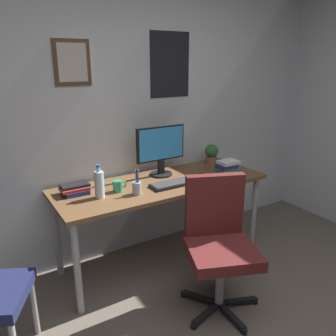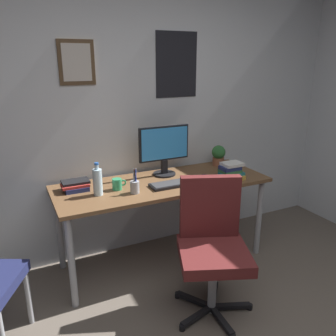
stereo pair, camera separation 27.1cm
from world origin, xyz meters
TOP-DOWN VIEW (x-y plane):
  - wall_back at (-0.00, 2.15)m, footprint 4.40×0.10m
  - desk at (0.11, 1.74)m, footprint 1.78×0.65m
  - office_chair at (0.17, 1.07)m, footprint 0.60×0.60m
  - monitor at (0.20, 1.91)m, footprint 0.46×0.20m
  - keyboard at (0.17, 1.63)m, footprint 0.43×0.15m
  - computer_mouse at (0.47, 1.66)m, footprint 0.06×0.11m
  - water_bottle at (-0.45, 1.69)m, footprint 0.07×0.07m
  - coffee_mug_near at (-0.29, 1.74)m, footprint 0.11×0.08m
  - potted_plant at (0.79, 1.94)m, footprint 0.13×0.13m
  - pen_cup at (-0.19, 1.61)m, footprint 0.07×0.07m
  - book_stack_left at (0.67, 1.56)m, footprint 0.20×0.16m
  - book_stack_right at (-0.58, 1.87)m, footprint 0.22×0.16m

SIDE VIEW (x-z plane):
  - office_chair at x=0.17m, z-range 0.05..1.00m
  - desk at x=0.11m, z-range 0.29..1.04m
  - keyboard at x=0.17m, z-range 0.74..0.77m
  - computer_mouse at x=0.47m, z-range 0.74..0.78m
  - book_stack_right at x=-0.58m, z-range 0.74..0.82m
  - coffee_mug_near at x=-0.29m, z-range 0.74..0.83m
  - pen_cup at x=-0.19m, z-range 0.70..0.90m
  - book_stack_left at x=0.67m, z-range 0.74..0.88m
  - potted_plant at x=0.79m, z-range 0.75..0.94m
  - water_bottle at x=-0.45m, z-range 0.72..0.97m
  - monitor at x=0.20m, z-range 0.76..1.20m
  - wall_back at x=0.00m, z-range 0.00..2.60m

